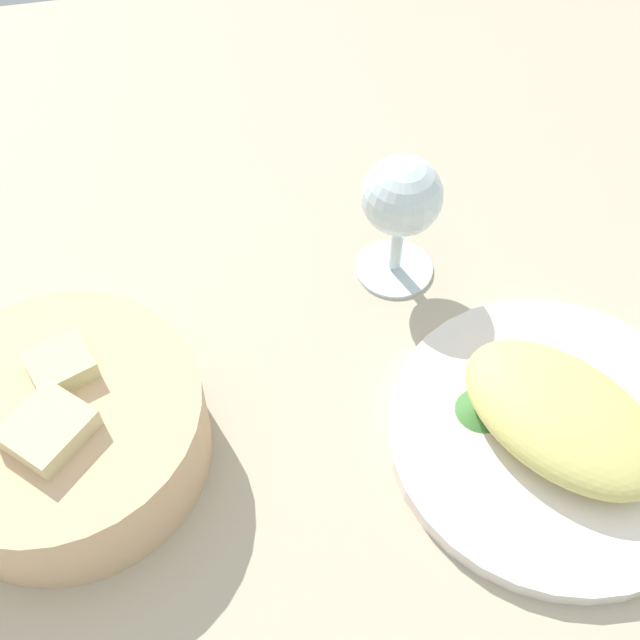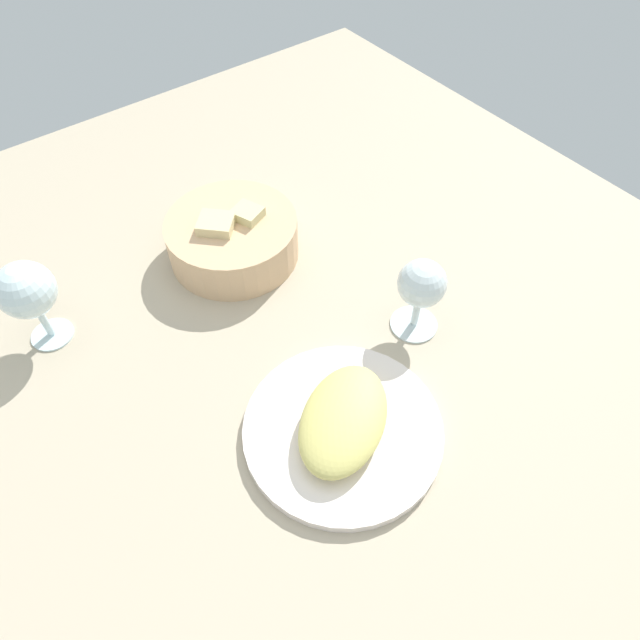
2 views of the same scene
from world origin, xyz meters
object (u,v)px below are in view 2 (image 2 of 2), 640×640
Objects in this scene: plate at (343,430)px; wine_glass_far at (27,292)px; wine_glass_near at (421,288)px; bread_basket at (233,238)px.

wine_glass_far is (-22.38, 35.64, 8.20)cm from plate.
wine_glass_far reaches higher than plate.
wine_glass_near is 49.73cm from wine_glass_far.
plate is at bearing -99.86° from bread_basket.
bread_basket is at bearing 80.14° from plate.
wine_glass_near reaches higher than plate.
wine_glass_far reaches higher than bread_basket.
plate is 42.87cm from wine_glass_far.
wine_glass_far is (-40.62, 28.67, 1.15)cm from wine_glass_near.
plate is 1.23× the size of bread_basket.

